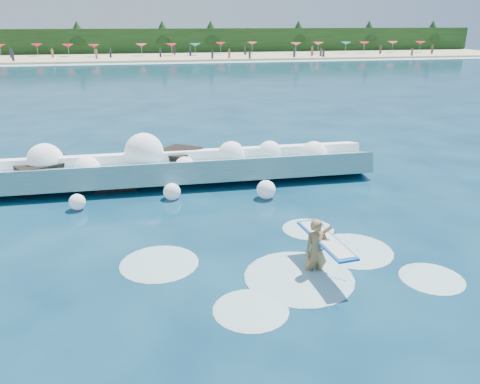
{
  "coord_description": "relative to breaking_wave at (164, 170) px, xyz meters",
  "views": [
    {
      "loc": [
        -1.37,
        -12.53,
        6.67
      ],
      "look_at": [
        1.5,
        2.0,
        1.2
      ],
      "focal_mm": 35.0,
      "sensor_mm": 36.0,
      "label": 1
    }
  ],
  "objects": [
    {
      "name": "wet_band",
      "position": [
        0.87,
        59.86,
        -0.51
      ],
      "size": [
        140.0,
        5.0,
        0.08
      ],
      "primitive_type": "cube",
      "color": "silver",
      "rests_on": "ground"
    },
    {
      "name": "beach",
      "position": [
        0.87,
        70.86,
        -0.35
      ],
      "size": [
        140.0,
        20.0,
        0.4
      ],
      "primitive_type": "cube",
      "color": "tan",
      "rests_on": "ground"
    },
    {
      "name": "surf_foam",
      "position": [
        3.27,
        -8.39,
        -0.55
      ],
      "size": [
        9.36,
        6.06,
        0.15
      ],
      "color": "silver",
      "rests_on": "ground"
    },
    {
      "name": "ground",
      "position": [
        0.87,
        -7.14,
        -0.55
      ],
      "size": [
        200.0,
        200.0,
        0.0
      ],
      "primitive_type": "plane",
      "color": "#07253E",
      "rests_on": "ground"
    },
    {
      "name": "surfer_with_board",
      "position": [
        3.88,
        -8.72,
        0.16
      ],
      "size": [
        1.07,
        3.04,
        1.91
      ],
      "color": "olive",
      "rests_on": "ground"
    },
    {
      "name": "wave_spray",
      "position": [
        -0.38,
        -0.01,
        0.45
      ],
      "size": [
        15.26,
        4.45,
        2.17
      ],
      "color": "white",
      "rests_on": "ground"
    },
    {
      "name": "beachgoers",
      "position": [
        -4.87,
        68.33,
        0.53
      ],
      "size": [
        99.04,
        13.32,
        1.91
      ],
      "color": "#3F332D",
      "rests_on": "ground"
    },
    {
      "name": "treeline",
      "position": [
        0.87,
        80.86,
        1.95
      ],
      "size": [
        140.0,
        4.0,
        5.0
      ],
      "primitive_type": "cube",
      "color": "black",
      "rests_on": "ground"
    },
    {
      "name": "breaking_wave",
      "position": [
        0.0,
        0.0,
        0.0
      ],
      "size": [
        18.16,
        2.82,
        1.57
      ],
      "color": "teal",
      "rests_on": "ground"
    },
    {
      "name": "rock_cluster",
      "position": [
        -2.36,
        0.47,
        -0.12
      ],
      "size": [
        8.32,
        3.11,
        1.35
      ],
      "color": "black",
      "rests_on": "ground"
    },
    {
      "name": "beach_umbrellas",
      "position": [
        0.67,
        72.56,
        1.7
      ],
      "size": [
        110.08,
        6.68,
        0.5
      ],
      "color": "#D63F5E",
      "rests_on": "ground"
    }
  ]
}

